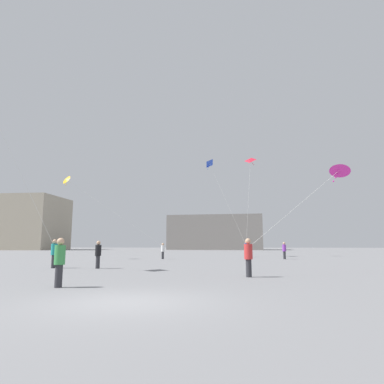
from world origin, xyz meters
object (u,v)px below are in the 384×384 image
object	(u,v)px
building_left_hall	(21,223)
person_in_green	(60,260)
kite_amber_diamond	(67,180)
kite_magenta_diamond	(339,170)
person_in_black	(98,253)
person_in_white	(163,250)
person_in_blue	(246,248)
person_in_purple	(284,250)
kite_cobalt_delta	(210,165)
person_in_teal	(54,252)
kite_crimson_delta	(250,162)
person_in_red	(248,256)
building_centre_hall	(216,233)

from	to	relation	value
building_left_hall	person_in_green	bearing A→B (deg)	-56.36
kite_amber_diamond	kite_magenta_diamond	distance (m)	26.07
kite_amber_diamond	kite_magenta_diamond	world-z (taller)	kite_amber_diamond
person_in_green	building_left_hall	xyz separation A→B (m)	(-51.82, 77.89, 6.38)
person_in_black	person_in_white	xyz separation A→B (m)	(1.34, 13.79, -0.04)
person_in_white	person_in_blue	bearing A→B (deg)	75.96
person_in_purple	kite_cobalt_delta	size ratio (longest dim) A/B	0.16
kite_magenta_diamond	kite_amber_diamond	bearing A→B (deg)	152.60
building_left_hall	person_in_white	bearing A→B (deg)	-47.21
person_in_teal	kite_amber_diamond	world-z (taller)	kite_amber_diamond
person_in_purple	building_left_hall	xyz separation A→B (m)	(-63.12, 54.07, 6.37)
person_in_green	person_in_white	bearing A→B (deg)	-168.19
person_in_purple	kite_crimson_delta	world-z (taller)	kite_crimson_delta
person_in_teal	building_left_hall	world-z (taller)	building_left_hall
person_in_green	kite_magenta_diamond	distance (m)	16.34
person_in_black	kite_cobalt_delta	distance (m)	24.26
person_in_teal	kite_cobalt_delta	xyz separation A→B (m)	(8.60, 21.12, 10.38)
person_in_black	person_in_teal	bearing A→B (deg)	-95.18
person_in_red	kite_amber_diamond	world-z (taller)	kite_amber_diamond
person_in_teal	person_in_blue	xyz separation A→B (m)	(12.81, 20.00, 0.04)
person_in_red	person_in_green	distance (m)	8.01
person_in_black	building_centre_hall	distance (m)	75.67
person_in_blue	person_in_green	bearing A→B (deg)	-26.14
person_in_black	kite_magenta_diamond	bearing A→B (deg)	86.47
person_in_teal	person_in_red	size ratio (longest dim) A/B	1.02
person_in_purple	person_in_red	size ratio (longest dim) A/B	0.98
person_in_black	person_in_teal	world-z (taller)	person_in_teal
kite_cobalt_delta	building_left_hall	xyz separation A→B (m)	(-55.41, 47.74, -4.05)
person_in_white	kite_cobalt_delta	size ratio (longest dim) A/B	0.15
person_in_green	kite_cobalt_delta	world-z (taller)	kite_cobalt_delta
person_in_purple	building_left_hall	world-z (taller)	building_left_hall
kite_cobalt_delta	building_centre_hall	xyz separation A→B (m)	(-1.41, 54.32, -6.62)
kite_crimson_delta	kite_cobalt_delta	size ratio (longest dim) A/B	1.05
person_in_white	building_centre_hall	size ratio (longest dim) A/B	0.06
kite_crimson_delta	person_in_red	bearing A→B (deg)	-94.30
person_in_purple	person_in_red	bearing A→B (deg)	-84.92
kite_crimson_delta	kite_magenta_diamond	distance (m)	23.17
person_in_white	person_in_purple	distance (m)	12.18
person_in_teal	person_in_green	xyz separation A→B (m)	(5.01, -9.02, -0.05)
person_in_black	person_in_purple	size ratio (longest dim) A/B	0.99
kite_magenta_diamond	building_centre_hall	bearing A→B (deg)	97.79
person_in_blue	person_in_white	bearing A→B (deg)	-65.34
person_in_black	person_in_white	world-z (taller)	person_in_black
person_in_purple	kite_amber_diamond	size ratio (longest dim) A/B	0.16
person_in_purple	building_centre_hall	size ratio (longest dim) A/B	0.06
person_in_white	kite_crimson_delta	bearing A→B (deg)	82.31
person_in_teal	person_in_white	bearing A→B (deg)	-34.71
person_in_teal	person_in_black	bearing A→B (deg)	-108.09
person_in_blue	building_left_hall	bearing A→B (deg)	-140.44
person_in_white	kite_amber_diamond	distance (m)	12.16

